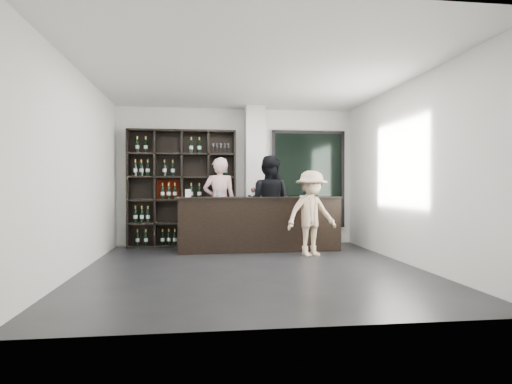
{
  "coord_description": "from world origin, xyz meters",
  "views": [
    {
      "loc": [
        -0.75,
        -6.37,
        1.22
      ],
      "look_at": [
        0.2,
        1.1,
        1.14
      ],
      "focal_mm": 30.0,
      "sensor_mm": 36.0,
      "label": 1
    }
  ],
  "objects": [
    {
      "name": "wine_shelf",
      "position": [
        -1.15,
        2.57,
        1.2
      ],
      "size": [
        2.2,
        0.35,
        2.4
      ],
      "primitive_type": null,
      "color": "black",
      "rests_on": "floor"
    },
    {
      "name": "taster_pink",
      "position": [
        -0.39,
        2.32,
        0.91
      ],
      "size": [
        0.69,
        0.47,
        1.83
      ],
      "primitive_type": "imported",
      "rotation": [
        0.0,
        0.0,
        3.1
      ],
      "color": "beige",
      "rests_on": "floor"
    },
    {
      "name": "floor",
      "position": [
        0.0,
        0.0,
        -0.01
      ],
      "size": [
        5.0,
        5.5,
        0.01
      ],
      "primitive_type": "cube",
      "color": "black",
      "rests_on": "ground"
    },
    {
      "name": "wine_glass",
      "position": [
        0.22,
        1.68,
        1.14
      ],
      "size": [
        0.09,
        0.09,
        0.2
      ],
      "primitive_type": null,
      "rotation": [
        0.0,
        0.0,
        0.02
      ],
      "color": "white",
      "rests_on": "tasting_counter"
    },
    {
      "name": "customer",
      "position": [
        1.19,
        1.05,
        0.76
      ],
      "size": [
        1.1,
        0.83,
        1.52
      ],
      "primitive_type": "imported",
      "rotation": [
        0.0,
        0.0,
        0.3
      ],
      "color": "tan",
      "rests_on": "floor"
    },
    {
      "name": "spit_cup",
      "position": [
        -0.43,
        1.69,
        1.1
      ],
      "size": [
        0.09,
        0.09,
        0.12
      ],
      "primitive_type": "cylinder",
      "rotation": [
        0.0,
        0.0,
        0.08
      ],
      "color": "#ACC5D7",
      "rests_on": "tasting_counter"
    },
    {
      "name": "napkin_stack",
      "position": [
        1.23,
        1.82,
        1.05
      ],
      "size": [
        0.16,
        0.16,
        0.02
      ],
      "primitive_type": "cube",
      "rotation": [
        0.0,
        0.0,
        -0.21
      ],
      "color": "white",
      "rests_on": "tasting_counter"
    },
    {
      "name": "glass_panel",
      "position": [
        1.55,
        2.69,
        1.4
      ],
      "size": [
        1.6,
        0.08,
        2.1
      ],
      "color": "black",
      "rests_on": "floor"
    },
    {
      "name": "structural_column",
      "position": [
        0.35,
        2.47,
        1.45
      ],
      "size": [
        0.4,
        0.4,
        2.9
      ],
      "primitive_type": "cube",
      "color": "silver",
      "rests_on": "floor"
    },
    {
      "name": "tasting_counter",
      "position": [
        0.35,
        1.75,
        0.52
      ],
      "size": [
        3.16,
        0.66,
        1.04
      ],
      "rotation": [
        0.0,
        0.0,
        0.03
      ],
      "color": "black",
      "rests_on": "floor"
    },
    {
      "name": "card_stand",
      "position": [
        -1.0,
        1.75,
        1.11
      ],
      "size": [
        0.1,
        0.06,
        0.15
      ],
      "primitive_type": "cube",
      "rotation": [
        0.0,
        0.0,
        -0.08
      ],
      "color": "white",
      "rests_on": "tasting_counter"
    },
    {
      "name": "taster_black",
      "position": [
        0.55,
        1.85,
        0.92
      ],
      "size": [
        1.1,
        1.01,
        1.84
      ],
      "primitive_type": "imported",
      "rotation": [
        0.0,
        0.0,
        2.71
      ],
      "color": "black",
      "rests_on": "floor"
    }
  ]
}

